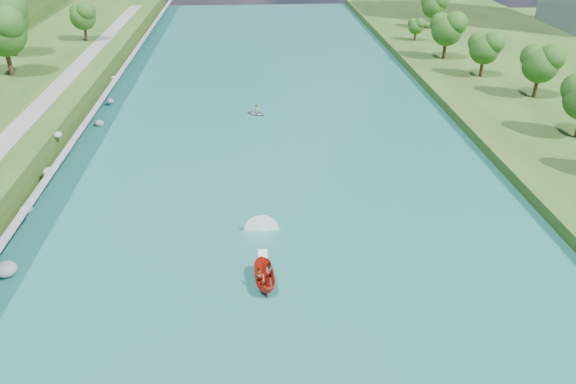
{
  "coord_description": "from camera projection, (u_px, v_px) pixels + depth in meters",
  "views": [
    {
      "loc": [
        -2.62,
        -38.84,
        30.06
      ],
      "look_at": [
        0.94,
        12.82,
        2.5
      ],
      "focal_mm": 35.0,
      "sensor_mm": 36.0,
      "label": 1
    }
  ],
  "objects": [
    {
      "name": "ground",
      "position": [
        287.0,
        287.0,
        48.49
      ],
      "size": [
        260.0,
        260.0,
        0.0
      ],
      "primitive_type": "plane",
      "color": "#2D5119",
      "rests_on": "ground"
    },
    {
      "name": "river_water",
      "position": [
        276.0,
        182.0,
        66.08
      ],
      "size": [
        55.0,
        240.0,
        0.1
      ],
      "primitive_type": "cube",
      "color": "#19615C",
      "rests_on": "ground"
    },
    {
      "name": "riprap_bank",
      "position": [
        46.0,
        180.0,
        62.73
      ],
      "size": [
        4.32,
        236.0,
        4.06
      ],
      "color": "slate",
      "rests_on": "ground"
    },
    {
      "name": "trees_east",
      "position": [
        510.0,
        63.0,
        89.74
      ],
      "size": [
        13.98,
        142.44,
        10.55
      ],
      "color": "#285516",
      "rests_on": "berm_east"
    },
    {
      "name": "motorboat",
      "position": [
        264.0,
        269.0,
        49.34
      ],
      "size": [
        3.6,
        19.13,
        2.09
      ],
      "rotation": [
        0.0,
        0.0,
        3.23
      ],
      "color": "#B41F0E",
      "rests_on": "river_water"
    },
    {
      "name": "raft",
      "position": [
        257.0,
        113.0,
        85.87
      ],
      "size": [
        3.68,
        3.55,
        1.62
      ],
      "rotation": [
        0.0,
        0.0,
        0.89
      ],
      "color": "#989BA0",
      "rests_on": "river_water"
    }
  ]
}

